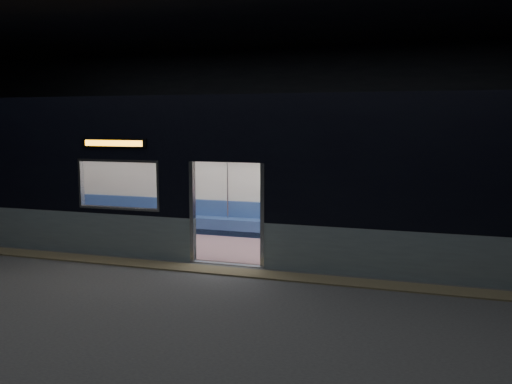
% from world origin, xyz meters
% --- Properties ---
extents(station_floor, '(24.00, 14.00, 0.01)m').
position_xyz_m(station_floor, '(0.00, 0.00, -0.01)').
color(station_floor, '#47494C').
rests_on(station_floor, ground).
extents(station_envelope, '(24.00, 14.00, 5.00)m').
position_xyz_m(station_envelope, '(0.00, 0.00, 3.66)').
color(station_envelope, black).
rests_on(station_envelope, station_floor).
extents(tactile_strip, '(22.80, 0.50, 0.03)m').
position_xyz_m(tactile_strip, '(0.00, 0.55, 0.01)').
color(tactile_strip, '#8C7F59').
rests_on(tactile_strip, station_floor).
extents(metro_car, '(18.00, 3.04, 3.35)m').
position_xyz_m(metro_car, '(-0.00, 2.54, 1.85)').
color(metro_car, '#8EA3A9').
rests_on(metro_car, station_floor).
extents(passenger, '(0.43, 0.72, 1.40)m').
position_xyz_m(passenger, '(0.92, 3.55, 0.81)').
color(passenger, black).
rests_on(passenger, metro_car).
extents(handbag, '(0.31, 0.27, 0.15)m').
position_xyz_m(handbag, '(0.95, 3.31, 0.69)').
color(handbag, black).
rests_on(handbag, passenger).
extents(transit_map, '(0.96, 0.03, 0.63)m').
position_xyz_m(transit_map, '(3.69, 3.85, 1.46)').
color(transit_map, white).
rests_on(transit_map, metro_car).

